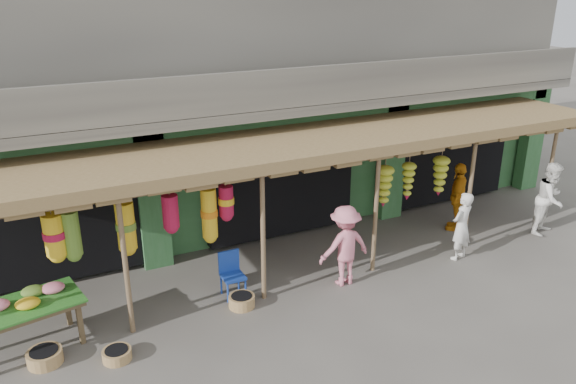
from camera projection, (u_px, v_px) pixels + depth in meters
name	position (u px, v px, depth m)	size (l,w,h in m)	color
ground	(326.00, 276.00, 11.60)	(80.00, 80.00, 0.00)	#514C47
building	(236.00, 78.00, 14.48)	(16.40, 6.80, 7.00)	gray
awning	(304.00, 147.00, 11.30)	(14.00, 2.70, 2.79)	brown
flower_table	(28.00, 305.00, 9.08)	(1.82, 1.28, 1.00)	brown
blue_chair	(231.00, 271.00, 10.77)	(0.42, 0.43, 0.89)	#18399D
basket_left	(45.00, 357.00, 8.93)	(0.55, 0.55, 0.23)	brown
basket_mid	(117.00, 355.00, 9.02)	(0.47, 0.47, 0.18)	brown
basket_right	(242.00, 301.00, 10.48)	(0.49, 0.49, 0.22)	#9E6D4A
person_front	(462.00, 226.00, 12.08)	(0.56, 0.37, 1.54)	silver
person_right	(551.00, 199.00, 13.28)	(0.86, 0.67, 1.76)	white
person_vendor	(458.00, 197.00, 13.50)	(0.99, 0.41, 1.69)	orange
person_shopper	(345.00, 246.00, 11.04)	(1.08, 0.62, 1.66)	pink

